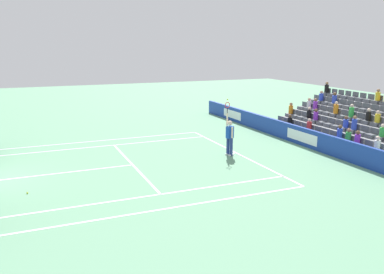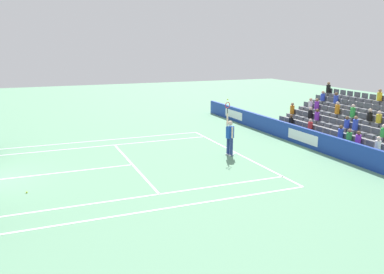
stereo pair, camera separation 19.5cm
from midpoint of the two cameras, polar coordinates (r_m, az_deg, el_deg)
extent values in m
cube|color=white|center=(20.92, 6.03, -2.25)|extent=(10.97, 0.10, 0.01)
cube|color=white|center=(18.98, -8.70, -3.91)|extent=(8.23, 0.10, 0.01)
cube|color=white|center=(18.52, -18.37, -4.87)|extent=(0.10, 6.40, 0.01)
cube|color=white|center=(22.78, -12.36, -1.23)|extent=(0.10, 11.89, 0.01)
cube|color=white|center=(15.10, -6.51, -8.30)|extent=(0.10, 11.89, 0.01)
cube|color=white|center=(24.09, -12.97, -0.50)|extent=(0.10, 11.89, 0.01)
cube|color=white|center=(13.89, -4.89, -10.21)|extent=(0.10, 11.89, 0.01)
cube|color=white|center=(20.87, 5.79, -2.28)|extent=(0.10, 0.20, 0.01)
cube|color=#193899|center=(23.07, 15.25, 0.06)|extent=(24.23, 0.20, 1.00)
cube|color=white|center=(23.01, 15.03, 0.03)|extent=(2.58, 0.01, 0.56)
cube|color=white|center=(29.66, 5.51, 3.23)|extent=(2.58, 0.01, 0.56)
cylinder|color=navy|center=(20.25, 5.30, -1.44)|extent=(0.16, 0.16, 0.90)
cylinder|color=navy|center=(20.42, 4.84, -1.31)|extent=(0.16, 0.16, 0.90)
cube|color=white|center=(20.36, 5.27, -2.56)|extent=(0.18, 0.28, 0.08)
cube|color=white|center=(20.53, 4.82, -2.42)|extent=(0.18, 0.28, 0.08)
cube|color=#1947B2|center=(20.17, 5.11, 0.69)|extent=(0.30, 0.40, 0.60)
sphere|color=beige|center=(20.08, 5.14, 1.97)|extent=(0.24, 0.24, 0.24)
cylinder|color=beige|center=(20.21, 4.72, 2.49)|extent=(0.09, 0.09, 0.62)
cylinder|color=beige|center=(19.97, 5.43, 0.62)|extent=(0.09, 0.09, 0.56)
cylinder|color=black|center=(20.13, 4.75, 3.75)|extent=(0.04, 0.04, 0.28)
torus|color=red|center=(20.09, 4.76, 4.53)|extent=(0.11, 0.31, 0.31)
sphere|color=#D1E533|center=(20.05, 4.78, 5.33)|extent=(0.07, 0.07, 0.07)
cube|color=gray|center=(23.80, 17.25, -0.40)|extent=(8.68, 0.95, 0.42)
cube|color=#545960|center=(20.91, 24.35, -1.90)|extent=(0.48, 0.44, 0.20)
cube|color=#545960|center=(21.00, 24.79, -1.18)|extent=(0.48, 0.04, 0.30)
cube|color=#545960|center=(21.32, 23.15, -1.52)|extent=(0.48, 0.44, 0.20)
cube|color=#545960|center=(21.41, 23.58, -0.82)|extent=(0.48, 0.04, 0.30)
cube|color=#545960|center=(21.74, 21.99, -1.16)|extent=(0.48, 0.44, 0.20)
cube|color=#545960|center=(21.82, 22.42, -0.47)|extent=(0.48, 0.04, 0.30)
cube|color=#545960|center=(22.17, 20.87, -0.81)|extent=(0.48, 0.44, 0.20)
cube|color=#545960|center=(22.25, 21.30, -0.13)|extent=(0.48, 0.04, 0.30)
cube|color=#545960|center=(22.61, 19.80, -0.47)|extent=(0.48, 0.44, 0.20)
cube|color=#545960|center=(22.69, 20.22, 0.19)|extent=(0.48, 0.04, 0.30)
cube|color=#545960|center=(23.05, 18.77, -0.14)|extent=(0.48, 0.44, 0.20)
cube|color=#545960|center=(23.13, 19.19, 0.51)|extent=(0.48, 0.04, 0.30)
cube|color=#545960|center=(23.51, 17.78, 0.17)|extent=(0.48, 0.44, 0.20)
cube|color=#545960|center=(23.58, 18.19, 0.80)|extent=(0.48, 0.04, 0.30)
cube|color=#545960|center=(23.97, 16.83, 0.47)|extent=(0.48, 0.44, 0.20)
cube|color=#545960|center=(24.04, 17.24, 1.09)|extent=(0.48, 0.04, 0.30)
cube|color=#545960|center=(24.44, 15.91, 0.76)|extent=(0.48, 0.44, 0.20)
cube|color=#545960|center=(24.51, 16.32, 1.37)|extent=(0.48, 0.04, 0.30)
cube|color=#545960|center=(24.91, 15.03, 1.04)|extent=(0.48, 0.44, 0.20)
cube|color=#545960|center=(24.99, 15.43, 1.64)|extent=(0.48, 0.04, 0.30)
cube|color=#545960|center=(25.39, 14.18, 1.31)|extent=(0.48, 0.44, 0.20)
cube|color=#545960|center=(25.47, 14.57, 1.89)|extent=(0.48, 0.04, 0.30)
cube|color=#545960|center=(25.88, 13.37, 1.57)|extent=(0.48, 0.44, 0.20)
cube|color=#545960|center=(25.95, 13.75, 2.14)|extent=(0.48, 0.04, 0.30)
cube|color=#545960|center=(26.37, 12.58, 1.81)|extent=(0.48, 0.44, 0.20)
cube|color=#545960|center=(26.44, 12.96, 2.37)|extent=(0.48, 0.04, 0.30)
cube|color=#545960|center=(26.87, 11.82, 2.05)|extent=(0.48, 0.44, 0.20)
cube|color=#545960|center=(26.94, 12.20, 2.60)|extent=(0.48, 0.04, 0.30)
cube|color=gray|center=(24.37, 19.00, 0.28)|extent=(8.68, 0.95, 0.84)
cube|color=#545960|center=(21.91, 24.98, -0.20)|extent=(0.48, 0.44, 0.20)
cube|color=#545960|center=(22.32, 23.82, 0.13)|extent=(0.48, 0.44, 0.20)
cube|color=#545960|center=(22.41, 24.23, 0.80)|extent=(0.48, 0.04, 0.30)
cube|color=#545960|center=(22.74, 22.70, 0.45)|extent=(0.48, 0.44, 0.20)
cube|color=#545960|center=(22.83, 23.11, 1.11)|extent=(0.48, 0.04, 0.30)
cube|color=#545960|center=(23.16, 21.62, 0.76)|extent=(0.48, 0.44, 0.20)
cube|color=#545960|center=(23.26, 22.03, 1.40)|extent=(0.48, 0.04, 0.30)
cube|color=#545960|center=(23.60, 20.58, 1.05)|extent=(0.48, 0.44, 0.20)
cube|color=#545960|center=(23.69, 20.98, 1.68)|extent=(0.48, 0.04, 0.30)
cube|color=#545960|center=(24.04, 19.58, 1.34)|extent=(0.48, 0.44, 0.20)
cube|color=#545960|center=(24.13, 19.98, 1.95)|extent=(0.48, 0.04, 0.30)
cube|color=#545960|center=(24.50, 18.61, 1.61)|extent=(0.48, 0.44, 0.20)
cube|color=#545960|center=(24.58, 19.01, 2.21)|extent=(0.48, 0.04, 0.30)
cube|color=#545960|center=(24.95, 17.68, 1.87)|extent=(0.48, 0.44, 0.20)
cube|color=#545960|center=(25.04, 18.07, 2.47)|extent=(0.48, 0.04, 0.30)
cube|color=#545960|center=(25.42, 16.79, 2.13)|extent=(0.48, 0.44, 0.20)
cube|color=#545960|center=(25.50, 17.17, 2.71)|extent=(0.48, 0.04, 0.30)
cube|color=#545960|center=(25.89, 15.92, 2.37)|extent=(0.48, 0.44, 0.20)
cube|color=#545960|center=(25.97, 16.30, 2.94)|extent=(0.48, 0.04, 0.30)
cube|color=#545960|center=(26.37, 15.09, 2.60)|extent=(0.48, 0.44, 0.20)
cube|color=#545960|center=(26.45, 15.46, 3.16)|extent=(0.48, 0.04, 0.30)
cube|color=#545960|center=(26.85, 14.28, 2.83)|extent=(0.48, 0.44, 0.20)
cube|color=#545960|center=(26.93, 14.65, 3.38)|extent=(0.48, 0.04, 0.30)
cube|color=#545960|center=(27.34, 13.51, 3.05)|extent=(0.48, 0.44, 0.20)
cube|color=#545960|center=(27.42, 13.87, 3.58)|extent=(0.48, 0.04, 0.30)
cube|color=gray|center=(24.96, 20.67, 0.93)|extent=(8.68, 0.95, 1.26)
cube|color=#545960|center=(23.34, 24.43, 1.65)|extent=(0.48, 0.44, 0.20)
cube|color=#545960|center=(23.44, 24.83, 2.28)|extent=(0.48, 0.04, 0.30)
cube|color=#545960|center=(23.76, 23.35, 1.93)|extent=(0.48, 0.44, 0.20)
cube|color=#545960|center=(23.86, 23.74, 2.54)|extent=(0.48, 0.04, 0.30)
cube|color=#545960|center=(24.18, 22.31, 2.19)|extent=(0.48, 0.44, 0.20)
cube|color=#545960|center=(24.28, 22.69, 2.80)|extent=(0.48, 0.04, 0.30)
cube|color=#545960|center=(24.61, 21.30, 2.45)|extent=(0.48, 0.44, 0.20)
cube|color=#545960|center=(24.71, 21.68, 3.05)|extent=(0.48, 0.04, 0.30)
cube|color=#545960|center=(25.06, 20.32, 2.70)|extent=(0.48, 0.44, 0.20)
cube|color=#545960|center=(25.15, 20.70, 3.28)|extent=(0.48, 0.04, 0.30)
cube|color=#545960|center=(25.50, 19.38, 2.94)|extent=(0.48, 0.44, 0.20)
cube|color=#545960|center=(25.60, 19.76, 3.51)|extent=(0.48, 0.04, 0.30)
cube|color=#545960|center=(25.96, 18.47, 3.17)|extent=(0.48, 0.44, 0.20)
cube|color=#545960|center=(26.05, 18.84, 3.73)|extent=(0.48, 0.04, 0.30)
cube|color=#545960|center=(26.42, 17.59, 3.39)|extent=(0.48, 0.44, 0.20)
cube|color=#545960|center=(26.51, 17.96, 3.94)|extent=(0.48, 0.04, 0.30)
cube|color=#545960|center=(26.89, 16.75, 3.60)|extent=(0.48, 0.44, 0.20)
cube|color=#545960|center=(26.98, 17.11, 4.15)|extent=(0.48, 0.04, 0.30)
cube|color=#545960|center=(27.37, 15.93, 3.81)|extent=(0.48, 0.44, 0.20)
cube|color=#545960|center=(27.45, 16.29, 4.34)|extent=(0.48, 0.04, 0.30)
cube|color=#545960|center=(27.85, 15.14, 4.00)|extent=(0.48, 0.44, 0.20)
cube|color=#545960|center=(27.93, 15.49, 4.53)|extent=(0.48, 0.04, 0.30)
cube|color=gray|center=(25.58, 22.26, 1.55)|extent=(8.68, 0.95, 1.68)
cube|color=#545960|center=(24.38, 25.00, 3.03)|extent=(0.48, 0.44, 0.20)
cube|color=#545960|center=(24.49, 25.37, 3.63)|extent=(0.48, 0.04, 0.30)
cube|color=#545960|center=(24.79, 23.95, 3.28)|extent=(0.48, 0.44, 0.20)
cube|color=#545960|center=(24.90, 24.32, 3.86)|extent=(0.48, 0.04, 0.30)
cube|color=#545960|center=(25.21, 22.94, 3.51)|extent=(0.48, 0.44, 0.20)
cube|color=#545960|center=(25.32, 23.30, 4.09)|extent=(0.48, 0.04, 0.30)
cube|color=#545960|center=(25.64, 21.96, 3.74)|extent=(0.48, 0.44, 0.20)
cube|color=#545960|center=(25.75, 22.32, 4.30)|extent=(0.48, 0.04, 0.30)
cube|color=#545960|center=(26.08, 21.01, 3.95)|extent=(0.48, 0.44, 0.20)
cube|color=#545960|center=(26.19, 21.37, 4.51)|extent=(0.48, 0.04, 0.30)
cube|color=#545960|center=(26.53, 20.09, 4.16)|extent=(0.48, 0.44, 0.20)
cube|color=#545960|center=(26.63, 20.45, 4.71)|extent=(0.48, 0.04, 0.30)
cube|color=#545960|center=(26.98, 19.20, 4.37)|extent=(0.48, 0.44, 0.20)
cube|color=#545960|center=(27.08, 19.56, 4.90)|extent=(0.48, 0.04, 0.30)
cube|color=#545960|center=(27.44, 18.34, 4.56)|extent=(0.48, 0.44, 0.20)
cube|color=#545960|center=(27.54, 18.70, 5.09)|extent=(0.48, 0.04, 0.30)
cube|color=#545960|center=(27.91, 17.51, 4.74)|extent=(0.48, 0.44, 0.20)
cube|color=#545960|center=(28.00, 17.86, 5.26)|extent=(0.48, 0.04, 0.30)
cube|color=#545960|center=(28.38, 16.71, 4.92)|extent=(0.48, 0.44, 0.20)
cube|color=#545960|center=(28.47, 17.06, 5.43)|extent=(0.48, 0.04, 0.30)
cube|color=gray|center=(26.22, 23.78, 2.14)|extent=(8.68, 0.95, 2.10)
cube|color=#545960|center=(25.84, 24.50, 4.52)|extent=(0.48, 0.44, 0.20)
cube|color=#545960|center=(25.96, 24.85, 5.08)|extent=(0.48, 0.04, 0.30)
cube|color=#545960|center=(26.26, 23.52, 4.72)|extent=(0.48, 0.44, 0.20)
cube|color=#545960|center=(26.38, 23.87, 5.27)|extent=(0.48, 0.04, 0.30)
cube|color=#545960|center=(26.69, 22.56, 4.92)|extent=(0.48, 0.44, 0.20)
cube|color=#545960|center=(26.80, 22.91, 5.46)|extent=(0.48, 0.04, 0.30)
cube|color=#545960|center=(27.13, 21.64, 5.11)|extent=(0.48, 0.44, 0.20)
cube|color=#545960|center=(27.24, 21.99, 5.64)|extent=(0.48, 0.04, 0.30)
cube|color=#545960|center=(27.57, 20.75, 5.30)|extent=(0.48, 0.44, 0.20)
cube|color=#545960|center=(27.68, 21.09, 5.82)|extent=(0.48, 0.04, 0.30)
cube|color=#545960|center=(28.02, 19.88, 5.47)|extent=(0.48, 0.44, 0.20)
cube|color=#545960|center=(28.13, 20.22, 5.99)|extent=(0.48, 0.04, 0.30)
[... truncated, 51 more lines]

